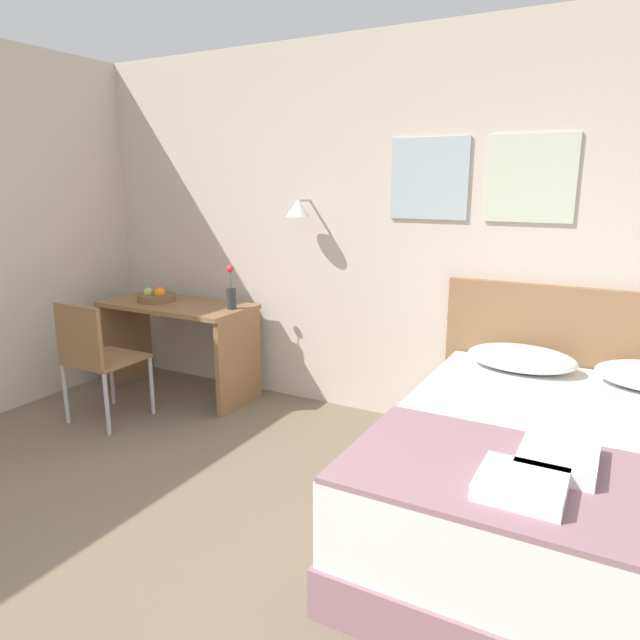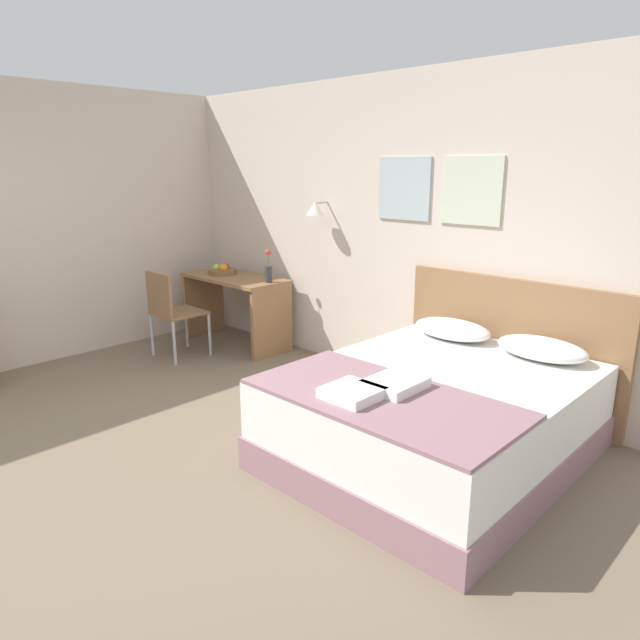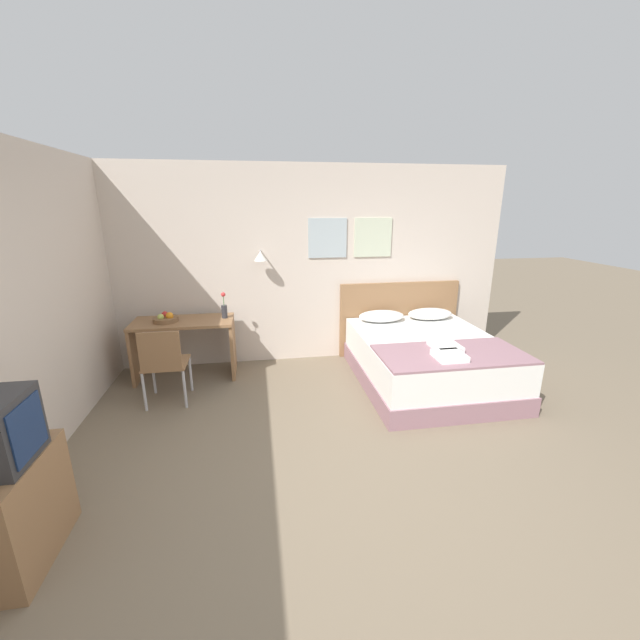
{
  "view_description": "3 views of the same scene",
  "coord_description": "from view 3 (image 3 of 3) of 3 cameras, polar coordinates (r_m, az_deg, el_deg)",
  "views": [
    {
      "loc": [
        1.55,
        -0.94,
        1.68
      ],
      "look_at": [
        -0.08,
        2.05,
        0.85
      ],
      "focal_mm": 32.0,
      "sensor_mm": 36.0,
      "label": 1
    },
    {
      "loc": [
        3.26,
        -1.3,
        1.88
      ],
      "look_at": [
        0.39,
        1.68,
        0.77
      ],
      "focal_mm": 32.0,
      "sensor_mm": 36.0,
      "label": 2
    },
    {
      "loc": [
        -0.62,
        -2.49,
        2.14
      ],
      "look_at": [
        0.08,
        1.76,
        0.86
      ],
      "focal_mm": 22.0,
      "sensor_mm": 36.0,
      "label": 3
    }
  ],
  "objects": [
    {
      "name": "folded_towel_mid_bed",
      "position": [
        4.26,
        18.32,
        -4.97
      ],
      "size": [
        0.3,
        0.29,
        0.06
      ],
      "color": "white",
      "rests_on": "throw_blanket"
    },
    {
      "name": "pillow_left",
      "position": [
        5.44,
        8.93,
        0.57
      ],
      "size": [
        0.63,
        0.37,
        0.15
      ],
      "color": "white",
      "rests_on": "bed"
    },
    {
      "name": "throw_blanket",
      "position": [
        4.43,
        18.63,
        -4.73
      ],
      "size": [
        1.58,
        0.8,
        0.02
      ],
      "color": "gray",
      "rests_on": "bed"
    },
    {
      "name": "pillow_right",
      "position": [
        5.7,
        15.7,
        0.87
      ],
      "size": [
        0.63,
        0.37,
        0.15
      ],
      "color": "white",
      "rests_on": "bed"
    },
    {
      "name": "wall_back",
      "position": [
        5.38,
        -2.63,
        7.87
      ],
      "size": [
        5.69,
        0.31,
        2.65
      ],
      "color": "beige",
      "rests_on": "ground_plane"
    },
    {
      "name": "fruit_bowl",
      "position": [
        5.17,
        -21.54,
        0.21
      ],
      "size": [
        0.3,
        0.3,
        0.12
      ],
      "color": "brown",
      "rests_on": "desk"
    },
    {
      "name": "desk",
      "position": [
        5.22,
        -19.11,
        -2.43
      ],
      "size": [
        1.22,
        0.57,
        0.75
      ],
      "color": "#8E6642",
      "rests_on": "ground_plane"
    },
    {
      "name": "tv_stand",
      "position": [
        3.26,
        -38.87,
        -21.08
      ],
      "size": [
        0.48,
        0.7,
        0.69
      ],
      "color": "#8E6642",
      "rests_on": "ground_plane"
    },
    {
      "name": "desk_chair",
      "position": [
        4.56,
        -21.8,
        -5.51
      ],
      "size": [
        0.46,
        0.46,
        0.88
      ],
      "color": "#8E6642",
      "rests_on": "ground_plane"
    },
    {
      "name": "flower_vase",
      "position": [
        5.09,
        -13.76,
        1.61
      ],
      "size": [
        0.07,
        0.07,
        0.33
      ],
      "color": "#333338",
      "rests_on": "desk"
    },
    {
      "name": "ground_plane",
      "position": [
        3.34,
        3.8,
        -23.34
      ],
      "size": [
        24.0,
        24.0,
        0.0
      ],
      "primitive_type": "plane",
      "color": "#756651"
    },
    {
      "name": "headboard",
      "position": [
        5.83,
        11.38,
        0.22
      ],
      "size": [
        1.75,
        0.06,
        1.07
      ],
      "color": "#8E6642",
      "rests_on": "ground_plane"
    },
    {
      "name": "bed",
      "position": [
        5.02,
        15.29,
        -5.7
      ],
      "size": [
        1.63,
        1.99,
        0.59
      ],
      "color": "gray",
      "rests_on": "ground_plane"
    },
    {
      "name": "folded_towel_near_foot",
      "position": [
        4.53,
        17.74,
        -3.62
      ],
      "size": [
        0.28,
        0.35,
        0.06
      ],
      "color": "white",
      "rests_on": "throw_blanket"
    }
  ]
}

